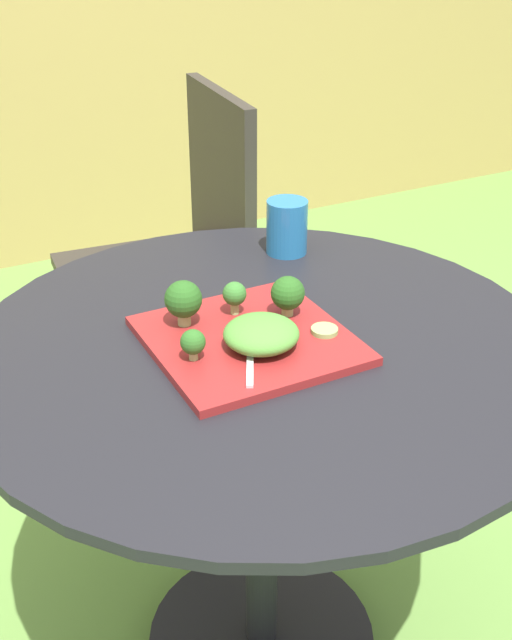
{
  "coord_description": "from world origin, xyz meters",
  "views": [
    {
      "loc": [
        -0.5,
        -0.94,
        1.33
      ],
      "look_at": [
        -0.01,
        -0.0,
        0.75
      ],
      "focal_mm": 44.47,
      "sensor_mm": 36.0,
      "label": 1
    }
  ],
  "objects": [
    {
      "name": "broccoli_floret_0",
      "position": [
        -0.1,
        0.08,
        0.76
      ],
      "size": [
        0.06,
        0.06,
        0.07
      ],
      "color": "#99B770",
      "rests_on": "salad_plate"
    },
    {
      "name": "fork",
      "position": [
        -0.05,
        -0.05,
        0.72
      ],
      "size": [
        0.09,
        0.14,
        0.0
      ],
      "color": "silver",
      "rests_on": "salad_plate"
    },
    {
      "name": "drinking_glass",
      "position": [
        0.2,
        0.28,
        0.75
      ],
      "size": [
        0.08,
        0.08,
        0.1
      ],
      "color": "#236BA8",
      "rests_on": "patio_table"
    },
    {
      "name": "broccoli_floret_1",
      "position": [
        0.06,
        0.03,
        0.76
      ],
      "size": [
        0.05,
        0.05,
        0.07
      ],
      "color": "#99B770",
      "rests_on": "salad_plate"
    },
    {
      "name": "salad_plate",
      "position": [
        -0.03,
        -0.0,
        0.71
      ],
      "size": [
        0.3,
        0.3,
        0.01
      ],
      "primitive_type": "cube",
      "color": "maroon",
      "rests_on": "patio_table"
    },
    {
      "name": "broccoli_floret_3",
      "position": [
        -0.13,
        -0.02,
        0.75
      ],
      "size": [
        0.04,
        0.04,
        0.05
      ],
      "color": "#99B770",
      "rests_on": "salad_plate"
    },
    {
      "name": "patio_table",
      "position": [
        0.0,
        0.0,
        0.46
      ],
      "size": [
        0.93,
        0.93,
        0.71
      ],
      "color": "black",
      "rests_on": "ground_plane"
    },
    {
      "name": "broccoli_floret_2",
      "position": [
        -0.01,
        0.08,
        0.75
      ],
      "size": [
        0.04,
        0.04,
        0.06
      ],
      "color": "#99B770",
      "rests_on": "salad_plate"
    },
    {
      "name": "patio_chair",
      "position": [
        0.2,
        0.82,
        0.53
      ],
      "size": [
        0.48,
        0.48,
        0.9
      ],
      "color": "#332D28",
      "rests_on": "ground_plane"
    },
    {
      "name": "cucumber_slice_0",
      "position": [
        0.08,
        -0.04,
        0.72
      ],
      "size": [
        0.04,
        0.04,
        0.01
      ],
      "primitive_type": "cylinder",
      "color": "#8EB766",
      "rests_on": "salad_plate"
    },
    {
      "name": "lettuce_mound",
      "position": [
        -0.02,
        -0.04,
        0.74
      ],
      "size": [
        0.12,
        0.11,
        0.04
      ],
      "primitive_type": "ellipsoid",
      "color": "#519338",
      "rests_on": "salad_plate"
    }
  ]
}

